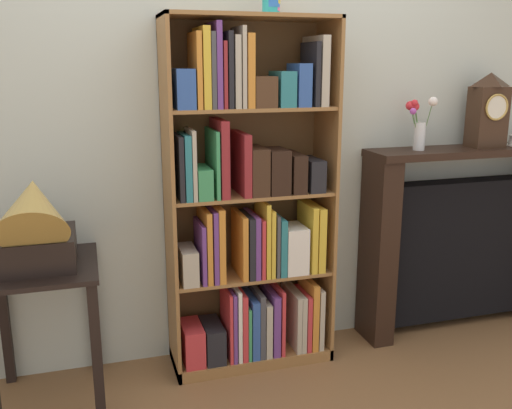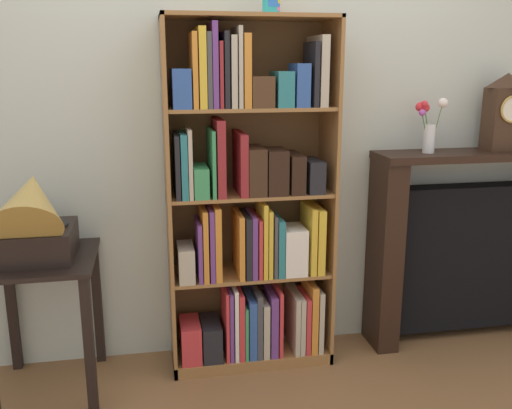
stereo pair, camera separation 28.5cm
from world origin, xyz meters
The scene contains 8 objects.
ground_plane centered at (0.00, 0.00, -0.01)m, with size 8.04×6.40×0.02m, color brown.
wall_back centered at (0.15, 0.34, 1.30)m, with size 5.04×0.08×2.60m, color beige.
bookshelf centered at (-0.01, 0.13, 0.80)m, with size 0.83×0.32×1.77m.
side_table_left centered at (-1.00, 0.03, 0.51)m, with size 0.49×0.53×0.68m.
gramophone centered at (-1.00, -0.03, 0.88)m, with size 0.31×0.48×0.50m.
fireplace_mantel centered at (1.31, 0.18, 0.53)m, with size 1.23×0.28×1.09m.
mantel_clock centered at (1.39, 0.16, 1.30)m, with size 0.19×0.14×0.41m.
flower_vase centered at (0.96, 0.16, 1.24)m, with size 0.13×0.15×0.29m.
Camera 2 is at (-0.49, -2.58, 1.55)m, focal length 39.52 mm.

